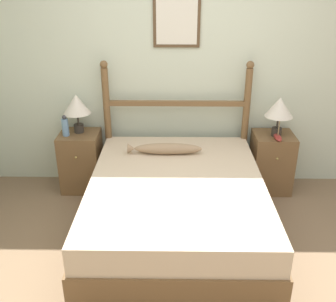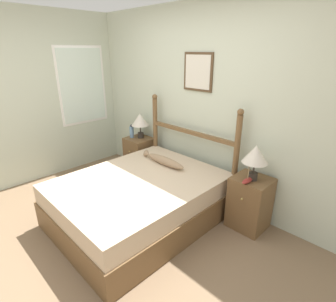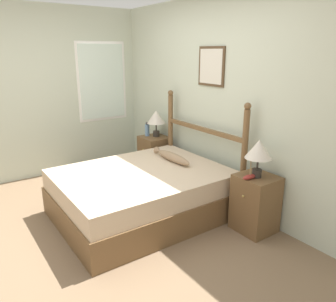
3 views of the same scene
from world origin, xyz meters
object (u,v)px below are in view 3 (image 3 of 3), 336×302
bed (142,193)px  nightstand_right (255,203)px  fish_pillow (172,157)px  table_lamp_right (259,150)px  table_lamp_left (156,118)px  bottle (147,130)px  model_boat (250,176)px  nightstand_left (154,156)px

bed → nightstand_right: (1.01, 0.82, 0.04)m
fish_pillow → table_lamp_right: bearing=14.2°
table_lamp_left → table_lamp_right: bearing=-1.9°
bottle → table_lamp_right: bearing=0.7°
bed → model_boat: model_boat is taller
table_lamp_left → model_boat: 2.04m
nightstand_left → table_lamp_left: 0.61m
bottle → fish_pillow: size_ratio=0.31×
nightstand_left → bed: bearing=-39.2°
bottle → bed: bearing=-34.4°
table_lamp_right → fish_pillow: 1.20m
bed → nightstand_left: size_ratio=3.04×
nightstand_left → fish_pillow: 1.00m
bed → nightstand_left: bearing=140.8°
table_lamp_left → fish_pillow: (0.90, -0.35, -0.32)m
table_lamp_left → bottle: 0.24m
bed → bottle: 1.43m
nightstand_right → model_boat: (0.00, -0.12, 0.34)m
table_lamp_right → model_boat: table_lamp_right is taller
nightstand_left → nightstand_right: 2.01m
bed → bottle: bottle is taller
fish_pillow → table_lamp_left: bearing=158.9°
bed → table_lamp_left: (-1.01, 0.86, 0.65)m
table_lamp_left → table_lamp_right: same height
table_lamp_right → bottle: 2.14m
model_boat → fish_pillow: 1.13m
nightstand_right → table_lamp_left: 2.10m
nightstand_left → bottle: bearing=-154.8°
table_lamp_left → nightstand_left: bearing=-88.2°
bed → nightstand_right: size_ratio=3.04×
bed → model_boat: bearing=34.8°
table_lamp_right → bottle: (-2.14, -0.03, -0.19)m
table_lamp_right → model_boat: 0.28m
nightstand_left → table_lamp_right: table_lamp_right is taller
nightstand_left → model_boat: size_ratio=3.10×
model_boat → bottle: bearing=178.2°
table_lamp_right → table_lamp_left: bearing=178.1°
nightstand_right → bottle: bearing=-178.6°
nightstand_right → table_lamp_right: 0.61m
table_lamp_right → bottle: bearing=-179.3°
nightstand_left → bottle: 0.43m
nightstand_left → model_boat: 2.05m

